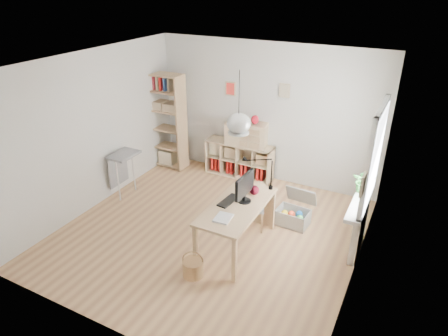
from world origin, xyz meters
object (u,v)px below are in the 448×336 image
at_px(chair, 252,203).
at_px(monitor, 245,187).
at_px(desk, 237,210).
at_px(storage_chest, 294,213).
at_px(cube_shelf, 239,161).
at_px(tall_bookshelf, 166,117).
at_px(drawer_chest, 246,134).

distance_m(chair, monitor, 0.76).
relative_size(desk, storage_chest, 2.39).
bearing_deg(monitor, storage_chest, 63.06).
bearing_deg(chair, storage_chest, 9.89).
xyz_separation_m(cube_shelf, storage_chest, (1.59, -1.20, -0.12)).
xyz_separation_m(tall_bookshelf, storage_chest, (3.16, -0.91, -0.91)).
distance_m(chair, storage_chest, 0.76).
relative_size(cube_shelf, drawer_chest, 1.74).
distance_m(cube_shelf, drawer_chest, 0.67).
relative_size(cube_shelf, chair, 1.85).
relative_size(desk, tall_bookshelf, 0.75).
relative_size(chair, drawer_chest, 0.94).
bearing_deg(tall_bookshelf, desk, -37.01).
xyz_separation_m(chair, storage_chest, (0.60, 0.40, -0.25)).
height_order(desk, drawer_chest, drawer_chest).
distance_m(monitor, drawer_chest, 2.24).
bearing_deg(drawer_chest, cube_shelf, 157.51).
bearing_deg(storage_chest, monitor, -116.04).
height_order(storage_chest, monitor, monitor).
relative_size(tall_bookshelf, chair, 2.64).
height_order(chair, monitor, monitor).
distance_m(tall_bookshelf, drawer_chest, 1.75).
xyz_separation_m(cube_shelf, chair, (0.99, -1.59, 0.13)).
distance_m(tall_bookshelf, storage_chest, 3.41).
bearing_deg(drawer_chest, monitor, -75.02).
height_order(cube_shelf, drawer_chest, drawer_chest).
bearing_deg(chair, cube_shelf, 98.21).
bearing_deg(monitor, chair, 102.12).
bearing_deg(tall_bookshelf, drawer_chest, 7.89).
height_order(cube_shelf, monitor, monitor).
relative_size(desk, monitor, 2.99).
bearing_deg(cube_shelf, tall_bookshelf, -169.81).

